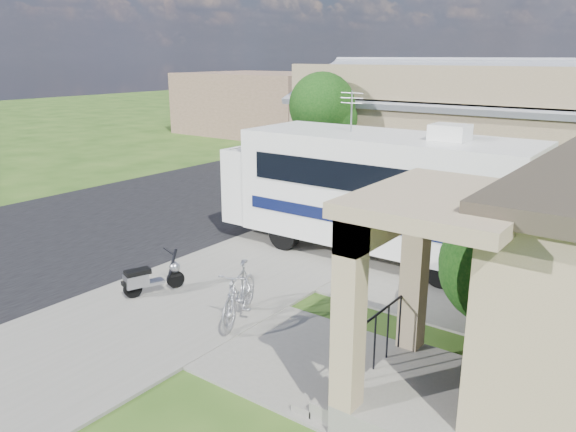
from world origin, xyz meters
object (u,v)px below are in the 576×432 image
Objects in this scene: shrub at (506,262)px; scooter at (150,278)px; motorhome at (374,188)px; garden_hose at (389,361)px; bicycle at (239,296)px; van at (391,133)px; pickup_truck at (330,156)px.

scooter is (-6.75, -2.62, -1.10)m from shrub.
shrub is (4.15, -2.71, -0.28)m from motorhome.
motorhome is 6.02× the size of scooter.
bicycle is at bearing -174.80° from garden_hose.
bicycle is (-4.33, -2.40, -0.96)m from shrub.
van is at bearing 121.79° from shrub.
scooter is 0.21× the size of van.
motorhome is at bearing 65.56° from bicycle.
scooter is at bearing -174.84° from garden_hose.
van reaches higher than pickup_truck.
scooter is 2.43m from bicycle.
pickup_truck is at bearing 125.88° from garden_hose.
motorhome is 5.90m from garden_hose.
pickup_truck is at bearing -87.87° from van.
bicycle reaches higher than garden_hose.
bicycle reaches higher than scooter.
van is 23.33m from garden_hose.
van is (-4.87, 21.37, 0.51)m from scooter.
bicycle is 22.37m from van.
bicycle is 0.36× the size of pickup_truck.
pickup_truck is 12.68× the size of garden_hose.
shrub reaches higher than scooter.
bicycle is at bearing 115.17° from pickup_truck.
shrub is 22.06m from van.
garden_hose is (5.55, 0.50, -0.33)m from scooter.
van is (-11.62, 18.75, -0.59)m from shrub.
shrub is 1.58× the size of bicycle.
pickup_truck is 0.81× the size of van.
garden_hose is at bearing -59.37° from motorhome.
pickup_truck is 16.73m from garden_hose.
van reaches higher than bicycle.
garden_hose is (3.13, 0.28, -0.47)m from bicycle.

